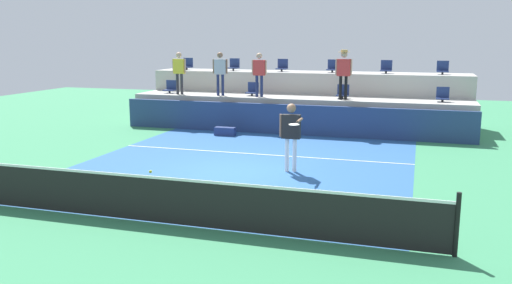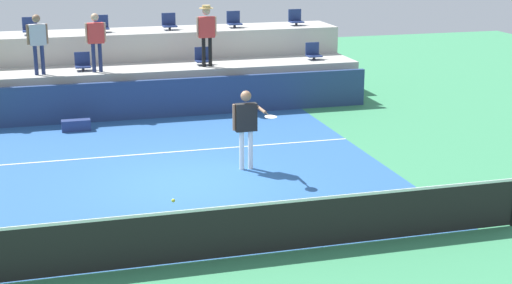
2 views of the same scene
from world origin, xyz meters
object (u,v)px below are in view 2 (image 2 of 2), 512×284
stadium_chair_lower_right (203,57)px  tennis_ball (173,201)px  stadium_chair_lower_far_right (313,52)px  tennis_player (247,121)px  stadium_chair_upper_left (30,27)px  stadium_chair_upper_far_right (296,19)px  stadium_chair_lower_left (83,63)px  spectator_in_white (38,39)px  spectator_with_hat (207,29)px  equipment_bag (76,125)px  stadium_chair_upper_mid_left (101,25)px  spectator_leaning_on_rail (96,37)px  stadium_chair_upper_right (234,21)px  stadium_chair_upper_mid_right (169,23)px

stadium_chair_lower_right → tennis_ball: size_ratio=7.65×
stadium_chair_lower_far_right → tennis_player: (-3.92, -6.64, -0.35)m
stadium_chair_upper_left → stadium_chair_upper_far_right: size_ratio=1.00×
stadium_chair_lower_left → stadium_chair_lower_far_right: (7.07, 0.00, 0.00)m
stadium_chair_upper_left → spectator_in_white: spectator_in_white is taller
stadium_chair_lower_far_right → stadium_chair_upper_left: (-8.48, 1.80, 0.85)m
spectator_with_hat → tennis_player: bearing=-94.1°
stadium_chair_lower_left → equipment_bag: bearing=-100.1°
stadium_chair_lower_right → stadium_chair_upper_mid_left: stadium_chair_upper_mid_left is taller
stadium_chair_lower_right → spectator_in_white: (-4.74, -0.38, 0.80)m
spectator_leaning_on_rail → stadium_chair_lower_far_right: bearing=3.3°
tennis_player → spectator_with_hat: bearing=85.9°
stadium_chair_upper_far_right → tennis_ball: size_ratio=7.65×
stadium_chair_lower_left → stadium_chair_upper_left: stadium_chair_upper_left is taller
spectator_leaning_on_rail → tennis_ball: size_ratio=24.58×
stadium_chair_upper_right → stadium_chair_upper_mid_left: bearing=180.0°
stadium_chair_lower_right → tennis_ball: stadium_chair_lower_right is taller
stadium_chair_lower_left → stadium_chair_lower_far_right: size_ratio=1.00×
stadium_chair_lower_left → stadium_chair_lower_right: same height
stadium_chair_lower_left → equipment_bag: 2.52m
stadium_chair_upper_left → stadium_chair_lower_right: bearing=-20.0°
spectator_in_white → stadium_chair_lower_left: bearing=17.7°
stadium_chair_upper_left → stadium_chair_upper_mid_left: size_ratio=1.00×
stadium_chair_upper_mid_right → spectator_with_hat: bearing=-71.1°
stadium_chair_upper_far_right → equipment_bag: stadium_chair_upper_far_right is taller
tennis_ball → spectator_in_white: bearing=102.3°
stadium_chair_lower_far_right → tennis_ball: size_ratio=7.65×
stadium_chair_upper_mid_right → spectator_with_hat: size_ratio=0.29×
stadium_chair_upper_left → spectator_leaning_on_rail: spectator_leaning_on_rail is taller
stadium_chair_upper_right → spectator_leaning_on_rail: 5.07m
stadium_chair_lower_right → stadium_chair_lower_left: bearing=180.0°
spectator_in_white → stadium_chair_upper_mid_left: bearing=48.4°
spectator_in_white → spectator_with_hat: bearing=-0.0°
tennis_ball → equipment_bag: tennis_ball is taller
stadium_chair_upper_left → stadium_chair_upper_right: (6.38, 0.00, 0.00)m
stadium_chair_upper_mid_right → stadium_chair_lower_far_right: bearing=-23.1°
stadium_chair_lower_far_right → stadium_chair_upper_mid_left: stadium_chair_upper_mid_left is taller
stadium_chair_lower_far_right → spectator_with_hat: 3.61m
stadium_chair_lower_far_right → stadium_chair_upper_mid_left: (-6.34, 1.80, 0.85)m
spectator_in_white → tennis_ball: (2.10, -9.67, -1.60)m
stadium_chair_lower_right → spectator_with_hat: spectator_with_hat is taller
stadium_chair_upper_left → spectator_leaning_on_rail: 2.83m
spectator_in_white → tennis_ball: size_ratio=24.80×
stadium_chair_upper_left → tennis_ball: size_ratio=7.65×
stadium_chair_lower_far_right → spectator_in_white: (-8.27, -0.38, 0.80)m
tennis_player → stadium_chair_upper_mid_left: bearing=106.0°
stadium_chair_upper_mid_left → spectator_with_hat: (2.86, -2.18, 0.06)m
stadium_chair_lower_far_right → spectator_with_hat: spectator_with_hat is taller
stadium_chair_lower_far_right → stadium_chair_upper_left: stadium_chair_upper_left is taller
stadium_chair_upper_far_right → tennis_ball: stadium_chair_upper_far_right is taller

